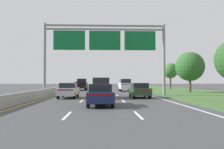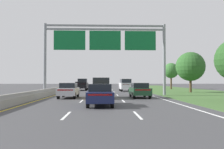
% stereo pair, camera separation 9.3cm
% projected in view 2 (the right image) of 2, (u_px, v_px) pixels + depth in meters
% --- Properties ---
extents(ground_plane, '(220.00, 220.00, 0.00)m').
position_uv_depth(ground_plane, '(103.00, 93.00, 37.30)').
color(ground_plane, '#3D3D3F').
extents(lane_striping, '(11.96, 106.00, 0.01)m').
position_uv_depth(lane_striping, '(103.00, 93.00, 36.85)').
color(lane_striping, white).
rests_on(lane_striping, ground).
extents(grass_verge_right, '(14.00, 110.00, 0.02)m').
position_uv_depth(grass_verge_right, '(194.00, 92.00, 37.81)').
color(grass_verge_right, '#3D602D').
rests_on(grass_verge_right, ground).
extents(median_barrier_concrete, '(0.60, 110.00, 0.85)m').
position_uv_depth(median_barrier_concrete, '(59.00, 90.00, 37.07)').
color(median_barrier_concrete, '#99968E').
rests_on(median_barrier_concrete, ground).
extents(overhead_sign_gantry, '(15.06, 0.42, 8.83)m').
position_uv_depth(overhead_sign_gantry, '(105.00, 44.00, 30.34)').
color(overhead_sign_gantry, gray).
rests_on(overhead_sign_gantry, ground).
extents(pickup_truck_black, '(2.03, 5.41, 2.20)m').
position_uv_depth(pickup_truck_black, '(82.00, 85.00, 46.82)').
color(pickup_truck_black, black).
rests_on(pickup_truck_black, ground).
extents(car_gold_centre_lane_suv, '(2.01, 4.74, 2.11)m').
position_uv_depth(car_gold_centre_lane_suv, '(101.00, 87.00, 25.66)').
color(car_gold_centre_lane_suv, '#A38438').
rests_on(car_gold_centre_lane_suv, ground).
extents(car_white_right_lane_suv, '(2.01, 4.74, 2.11)m').
position_uv_depth(car_white_right_lane_suv, '(125.00, 85.00, 42.69)').
color(car_white_right_lane_suv, silver).
rests_on(car_white_right_lane_suv, ground).
extents(car_navy_centre_lane_sedan, '(1.92, 4.44, 1.57)m').
position_uv_depth(car_navy_centre_lane_sedan, '(100.00, 94.00, 17.76)').
color(car_navy_centre_lane_sedan, '#161E47').
rests_on(car_navy_centre_lane_sedan, ground).
extents(car_darkgreen_right_lane_sedan, '(1.85, 4.41, 1.57)m').
position_uv_depth(car_darkgreen_right_lane_sedan, '(140.00, 90.00, 26.14)').
color(car_darkgreen_right_lane_sedan, '#193D23').
rests_on(car_darkgreen_right_lane_sedan, ground).
extents(car_silver_left_lane_sedan, '(1.86, 4.42, 1.57)m').
position_uv_depth(car_silver_left_lane_sedan, '(69.00, 90.00, 25.86)').
color(car_silver_left_lane_sedan, '#B2B5BA').
rests_on(car_silver_left_lane_sedan, ground).
extents(roadside_tree_mid, '(4.49, 4.49, 6.25)m').
position_uv_depth(roadside_tree_mid, '(190.00, 67.00, 38.15)').
color(roadside_tree_mid, '#4C3823').
rests_on(roadside_tree_mid, ground).
extents(roadside_tree_far, '(3.30, 3.30, 5.66)m').
position_uv_depth(roadside_tree_far, '(171.00, 71.00, 53.53)').
color(roadside_tree_far, '#4C3823').
rests_on(roadside_tree_far, ground).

